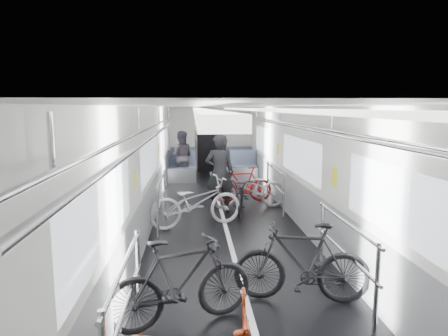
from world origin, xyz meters
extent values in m
cube|color=black|center=(0.00, 0.00, 0.00)|extent=(3.00, 14.00, 0.01)
cube|color=white|center=(0.00, 0.00, 2.40)|extent=(3.00, 14.00, 0.02)
cube|color=silver|center=(-1.50, 0.00, 1.20)|extent=(0.02, 14.00, 2.40)
cube|color=silver|center=(1.50, 0.00, 1.20)|extent=(0.02, 14.00, 2.40)
cube|color=silver|center=(0.00, 7.00, 1.20)|extent=(3.00, 0.02, 2.40)
cube|color=white|center=(0.00, 0.00, 0.01)|extent=(0.08, 13.80, 0.01)
cube|color=gray|center=(-1.47, 0.00, 0.45)|extent=(0.01, 13.90, 0.90)
cube|color=gray|center=(1.47, 0.00, 0.45)|extent=(0.01, 13.90, 0.90)
cube|color=white|center=(-1.47, 0.00, 1.40)|extent=(0.01, 10.80, 0.75)
cube|color=white|center=(1.47, 0.00, 1.40)|extent=(0.01, 10.80, 0.75)
cube|color=white|center=(-0.55, 0.00, 2.34)|extent=(0.14, 13.40, 0.05)
cube|color=white|center=(0.55, 0.00, 2.34)|extent=(0.14, 13.40, 0.05)
cube|color=black|center=(0.00, 6.94, 1.00)|extent=(0.95, 0.10, 2.00)
imported|color=black|center=(-0.78, -3.59, 0.50)|extent=(1.73, 0.98, 1.00)
imported|color=#BBBBC0|center=(-0.59, 0.09, 0.50)|extent=(2.02, 1.22, 1.00)
imported|color=black|center=(0.68, -3.16, 0.50)|extent=(1.73, 0.77, 1.01)
imported|color=#A4A3A8|center=(0.67, 1.47, 0.48)|extent=(1.88, 0.79, 0.96)
imported|color=maroon|center=(0.61, 2.07, 0.45)|extent=(1.54, 0.62, 0.90)
imported|color=black|center=(0.44, 1.08, 0.41)|extent=(0.80, 1.63, 0.82)
imported|color=black|center=(-0.04, 1.18, 0.90)|extent=(0.66, 0.43, 1.80)
imported|color=#2C282F|center=(-1.02, 5.01, 0.82)|extent=(0.84, 0.68, 1.64)
camera|label=1|loc=(-0.63, -7.72, 2.38)|focal=32.00mm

